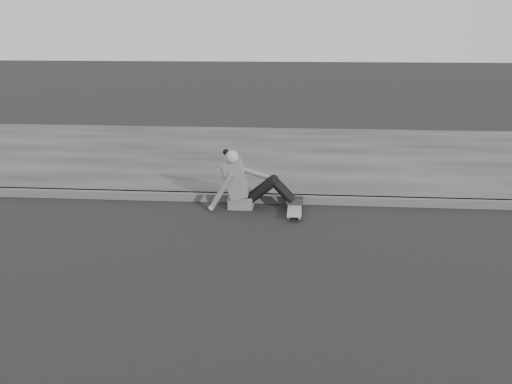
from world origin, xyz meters
TOP-DOWN VIEW (x-y plane):
  - ground at (0.00, 0.00)m, footprint 80.00×80.00m
  - curb at (0.00, 2.58)m, footprint 24.00×0.16m
  - sidewalk at (0.00, 5.60)m, footprint 24.00×6.00m
  - skateboard at (-0.09, 2.05)m, footprint 0.20×0.78m
  - seated_woman at (-0.83, 2.30)m, footprint 1.38×0.46m

SIDE VIEW (x-z plane):
  - ground at x=0.00m, z-range 0.00..0.00m
  - curb at x=0.00m, z-range 0.00..0.12m
  - sidewalk at x=0.00m, z-range 0.00..0.12m
  - skateboard at x=-0.09m, z-range 0.03..0.12m
  - seated_woman at x=-0.83m, z-range -0.08..0.80m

